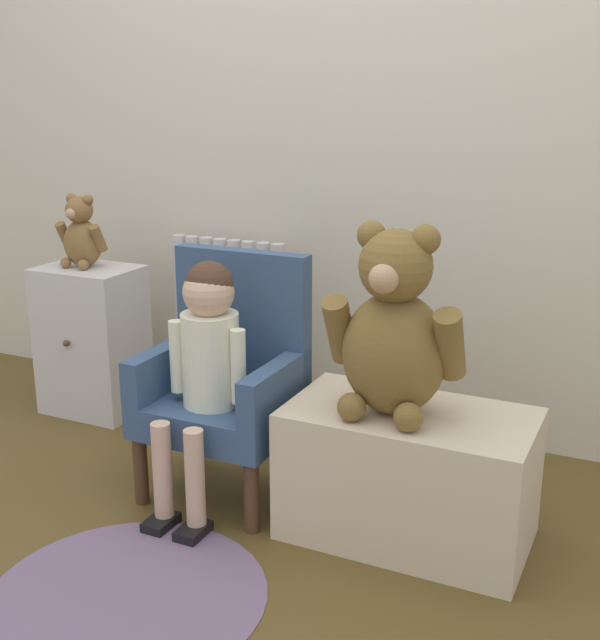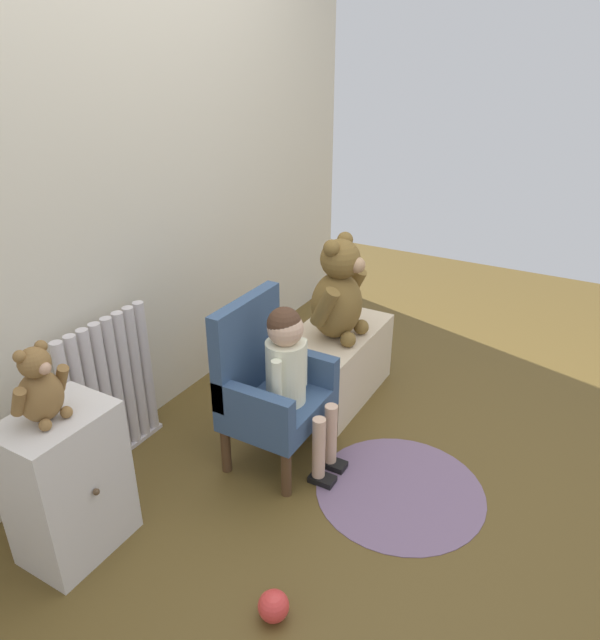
{
  "view_description": "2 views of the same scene",
  "coord_description": "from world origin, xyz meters",
  "px_view_note": "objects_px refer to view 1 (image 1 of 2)",
  "views": [
    {
      "loc": [
        1.13,
        -1.4,
        1.22
      ],
      "look_at": [
        0.18,
        0.6,
        0.58
      ],
      "focal_mm": 45.0,
      "sensor_mm": 36.0,
      "label": 1
    },
    {
      "loc": [
        -1.83,
        -0.57,
        1.68
      ],
      "look_at": [
        0.21,
        0.59,
        0.57
      ],
      "focal_mm": 32.0,
      "sensor_mm": 36.0,
      "label": 2
    }
  ],
  "objects_px": {
    "large_teddy_bear": "(394,332)",
    "floor_rug": "(127,595)",
    "child_armchair": "(227,379)",
    "low_bench": "(408,474)",
    "child_figure": "(206,350)",
    "small_dresser": "(93,340)",
    "small_teddy_bear": "(82,235)",
    "radiator": "(229,326)"
  },
  "relations": [
    {
      "from": "small_teddy_bear",
      "to": "low_bench",
      "type": "bearing_deg",
      "value": -14.56
    },
    {
      "from": "child_figure",
      "to": "large_teddy_bear",
      "type": "xyz_separation_m",
      "value": [
        0.55,
        0.06,
        0.11
      ]
    },
    {
      "from": "child_armchair",
      "to": "small_teddy_bear",
      "type": "height_order",
      "value": "small_teddy_bear"
    },
    {
      "from": "floor_rug",
      "to": "child_armchair",
      "type": "bearing_deg",
      "value": 95.51
    },
    {
      "from": "small_teddy_bear",
      "to": "child_armchair",
      "type": "bearing_deg",
      "value": -22.42
    },
    {
      "from": "small_teddy_bear",
      "to": "child_figure",
      "type": "bearing_deg",
      "value": -28.93
    },
    {
      "from": "small_dresser",
      "to": "low_bench",
      "type": "bearing_deg",
      "value": -14.53
    },
    {
      "from": "child_figure",
      "to": "floor_rug",
      "type": "distance_m",
      "value": 0.7
    },
    {
      "from": "child_figure",
      "to": "floor_rug",
      "type": "bearing_deg",
      "value": -83.22
    },
    {
      "from": "large_teddy_bear",
      "to": "floor_rug",
      "type": "relative_size",
      "value": 0.74
    },
    {
      "from": "low_bench",
      "to": "large_teddy_bear",
      "type": "xyz_separation_m",
      "value": [
        -0.05,
        -0.03,
        0.42
      ]
    },
    {
      "from": "radiator",
      "to": "floor_rug",
      "type": "height_order",
      "value": "radiator"
    },
    {
      "from": "child_figure",
      "to": "large_teddy_bear",
      "type": "relative_size",
      "value": 1.45
    },
    {
      "from": "small_dresser",
      "to": "low_bench",
      "type": "xyz_separation_m",
      "value": [
        1.4,
        -0.36,
        -0.1
      ]
    },
    {
      "from": "small_dresser",
      "to": "floor_rug",
      "type": "distance_m",
      "value": 1.31
    },
    {
      "from": "child_armchair",
      "to": "floor_rug",
      "type": "height_order",
      "value": "child_armchair"
    },
    {
      "from": "small_teddy_bear",
      "to": "floor_rug",
      "type": "height_order",
      "value": "small_teddy_bear"
    },
    {
      "from": "child_armchair",
      "to": "large_teddy_bear",
      "type": "xyz_separation_m",
      "value": [
        0.55,
        -0.06,
        0.24
      ]
    },
    {
      "from": "small_dresser",
      "to": "child_figure",
      "type": "bearing_deg",
      "value": -29.2
    },
    {
      "from": "small_dresser",
      "to": "small_teddy_bear",
      "type": "distance_m",
      "value": 0.41
    },
    {
      "from": "low_bench",
      "to": "small_teddy_bear",
      "type": "xyz_separation_m",
      "value": [
        -1.42,
        0.37,
        0.51
      ]
    },
    {
      "from": "child_figure",
      "to": "floor_rug",
      "type": "relative_size",
      "value": 1.06
    },
    {
      "from": "small_dresser",
      "to": "large_teddy_bear",
      "type": "height_order",
      "value": "large_teddy_bear"
    },
    {
      "from": "radiator",
      "to": "child_figure",
      "type": "xyz_separation_m",
      "value": [
        0.34,
        -0.71,
        0.16
      ]
    },
    {
      "from": "large_teddy_bear",
      "to": "radiator",
      "type": "bearing_deg",
      "value": 143.89
    },
    {
      "from": "low_bench",
      "to": "floor_rug",
      "type": "xyz_separation_m",
      "value": [
        -0.54,
        -0.58,
        -0.19
      ]
    },
    {
      "from": "child_figure",
      "to": "small_teddy_bear",
      "type": "xyz_separation_m",
      "value": [
        -0.82,
        0.45,
        0.2
      ]
    },
    {
      "from": "small_teddy_bear",
      "to": "floor_rug",
      "type": "distance_m",
      "value": 1.47
    },
    {
      "from": "child_armchair",
      "to": "floor_rug",
      "type": "distance_m",
      "value": 0.71
    },
    {
      "from": "radiator",
      "to": "child_armchair",
      "type": "height_order",
      "value": "child_armchair"
    },
    {
      "from": "child_armchair",
      "to": "small_teddy_bear",
      "type": "xyz_separation_m",
      "value": [
        -0.82,
        0.34,
        0.33
      ]
    },
    {
      "from": "large_teddy_bear",
      "to": "small_teddy_bear",
      "type": "relative_size",
      "value": 1.89
    },
    {
      "from": "radiator",
      "to": "small_teddy_bear",
      "type": "relative_size",
      "value": 2.46
    },
    {
      "from": "large_teddy_bear",
      "to": "floor_rug",
      "type": "xyz_separation_m",
      "value": [
        -0.49,
        -0.55,
        -0.6
      ]
    },
    {
      "from": "radiator",
      "to": "floor_rug",
      "type": "xyz_separation_m",
      "value": [
        0.4,
        -1.2,
        -0.33
      ]
    },
    {
      "from": "radiator",
      "to": "small_dresser",
      "type": "height_order",
      "value": "radiator"
    },
    {
      "from": "child_armchair",
      "to": "low_bench",
      "type": "bearing_deg",
      "value": -2.82
    },
    {
      "from": "floor_rug",
      "to": "child_figure",
      "type": "bearing_deg",
      "value": 96.78
    },
    {
      "from": "large_teddy_bear",
      "to": "small_teddy_bear",
      "type": "xyz_separation_m",
      "value": [
        -1.37,
        0.4,
        0.09
      ]
    },
    {
      "from": "child_figure",
      "to": "small_teddy_bear",
      "type": "height_order",
      "value": "small_teddy_bear"
    },
    {
      "from": "small_dresser",
      "to": "large_teddy_bear",
      "type": "xyz_separation_m",
      "value": [
        1.35,
        -0.39,
        0.32
      ]
    },
    {
      "from": "floor_rug",
      "to": "low_bench",
      "type": "bearing_deg",
      "value": 47.13
    }
  ]
}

